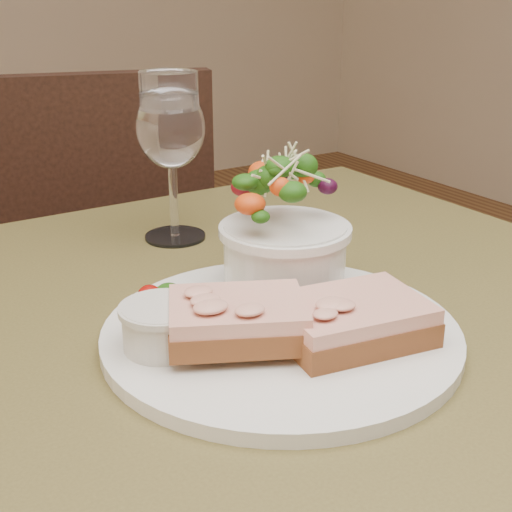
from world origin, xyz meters
TOP-DOWN VIEW (x-y plane):
  - cafe_table at (0.00, 0.00)m, footprint 0.80×0.80m
  - chair_far at (0.08, 0.75)m, footprint 0.52×0.52m
  - dinner_plate at (-0.01, -0.03)m, footprint 0.30×0.30m
  - sandwich_front at (0.03, -0.08)m, footprint 0.13×0.10m
  - sandwich_back at (-0.06, -0.04)m, footprint 0.13×0.12m
  - ramekin at (-0.11, -0.01)m, footprint 0.06×0.06m
  - salad_bowl at (0.04, 0.04)m, footprint 0.11×0.11m
  - garnish at (-0.08, 0.07)m, footprint 0.05×0.04m
  - wine_glass at (0.03, 0.24)m, footprint 0.08×0.08m

SIDE VIEW (x-z plane):
  - chair_far at x=0.08m, z-range -0.16..0.74m
  - cafe_table at x=0.00m, z-range 0.27..1.02m
  - dinner_plate at x=-0.01m, z-range 0.75..0.76m
  - garnish at x=-0.08m, z-range 0.76..0.78m
  - sandwich_front at x=0.03m, z-range 0.76..0.79m
  - ramekin at x=-0.11m, z-range 0.76..0.80m
  - sandwich_back at x=-0.06m, z-range 0.77..0.80m
  - salad_bowl at x=0.04m, z-range 0.76..0.88m
  - wine_glass at x=0.03m, z-range 0.79..0.96m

